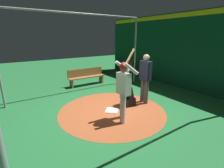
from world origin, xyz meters
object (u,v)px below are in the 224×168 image
(home_plate, at_px, (112,110))
(umpire, at_px, (145,76))
(catcher, at_px, (127,96))
(bat_rack, at_px, (131,67))
(bench, at_px, (86,76))
(batter, at_px, (124,86))

(home_plate, relative_size, umpire, 0.23)
(catcher, bearing_deg, umpire, 167.89)
(umpire, relative_size, bat_rack, 1.75)
(bat_rack, distance_m, bench, 3.53)
(batter, height_order, bench, batter)
(home_plate, relative_size, batter, 0.20)
(umpire, xyz_separation_m, bench, (0.79, -3.40, -0.59))
(batter, xyz_separation_m, umpire, (-1.49, -0.64, -0.04))
(bat_rack, bearing_deg, batter, 47.50)
(umpire, bearing_deg, bat_rack, -124.44)
(home_plate, height_order, batter, batter)
(batter, relative_size, bat_rack, 2.01)
(batter, bearing_deg, umpire, -156.84)
(catcher, relative_size, umpire, 0.51)
(batter, bearing_deg, catcher, -135.28)
(home_plate, height_order, catcher, catcher)
(catcher, bearing_deg, batter, 44.72)
(umpire, height_order, bat_rack, umpire)
(umpire, relative_size, bench, 0.96)
(batter, relative_size, catcher, 2.26)
(home_plate, xyz_separation_m, bat_rack, (-4.12, -3.86, 0.48))
(batter, relative_size, bench, 1.10)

